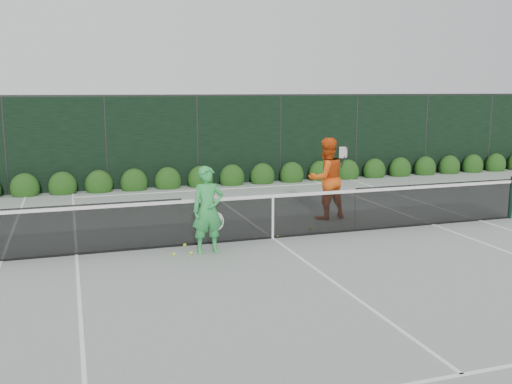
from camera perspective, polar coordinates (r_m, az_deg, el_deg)
name	(u,v)px	position (r m, az deg, el deg)	size (l,w,h in m)	color
ground	(273,238)	(12.55, 1.67, -4.66)	(80.00, 80.00, 0.00)	gray
tennis_net	(272,215)	(12.42, 1.58, -2.30)	(12.90, 0.10, 1.07)	black
player_woman	(208,210)	(11.31, -4.83, -1.81)	(0.68, 0.44, 1.74)	green
player_man	(326,179)	(14.36, 7.04, 1.35)	(1.09, 0.90, 2.05)	#E65213
court_lines	(273,238)	(12.55, 1.67, -4.63)	(11.03, 23.83, 0.01)	white
windscreen_fence	(327,191)	(9.78, 7.12, 0.09)	(32.00, 21.07, 3.06)	black
hedge_row	(201,180)	(19.24, -5.57, 1.24)	(31.66, 0.65, 0.94)	#153B10
tennis_balls	(231,243)	(12.08, -2.52, -5.09)	(3.45, 1.21, 0.07)	#CBE232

